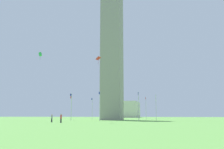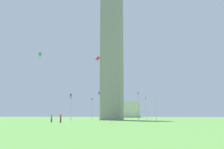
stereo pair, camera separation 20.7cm
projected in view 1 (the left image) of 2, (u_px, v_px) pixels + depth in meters
The scene contains 15 objects.
ground_plane at pixel (112, 120), 77.18m from camera, with size 260.00×260.00×0.00m, color #548C3D.
obelisk_monument at pixel (112, 32), 81.84m from camera, with size 6.34×6.34×57.62m.
flagpole_n at pixel (100, 105), 64.67m from camera, with size 1.12×0.14×7.69m.
flagpole_ne at pixel (139, 105), 66.29m from camera, with size 1.12×0.14×7.69m.
flagpole_e at pixel (156, 106), 74.65m from camera, with size 1.12×0.14×7.69m.
flagpole_se at pixel (146, 107), 84.86m from camera, with size 1.12×0.14×7.69m.
flagpole_s at pixel (121, 108), 90.93m from camera, with size 1.12×0.14×7.69m.
flagpole_sw at pixel (92, 107), 89.31m from camera, with size 1.12×0.14×7.69m.
flagpole_w at pixel (71, 107), 80.95m from camera, with size 1.12×0.14×7.69m.
flagpole_nw at pixel (71, 106), 70.74m from camera, with size 1.12×0.14×7.69m.
person_gray_shirt at pixel (52, 118), 52.94m from camera, with size 0.32×0.32×1.68m.
person_red_shirt at pixel (61, 118), 49.39m from camera, with size 0.32×0.32×1.77m.
kite_green_box at pixel (40, 54), 57.22m from camera, with size 0.73×0.86×1.77m.
kite_red_diamond at pixel (98, 59), 53.47m from camera, with size 1.23×1.12×1.70m.
distant_building at pixel (128, 110), 156.05m from camera, with size 19.97×13.28×9.88m.
Camera 1 is at (76.29, 18.30, 1.53)m, focal length 39.73 mm.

